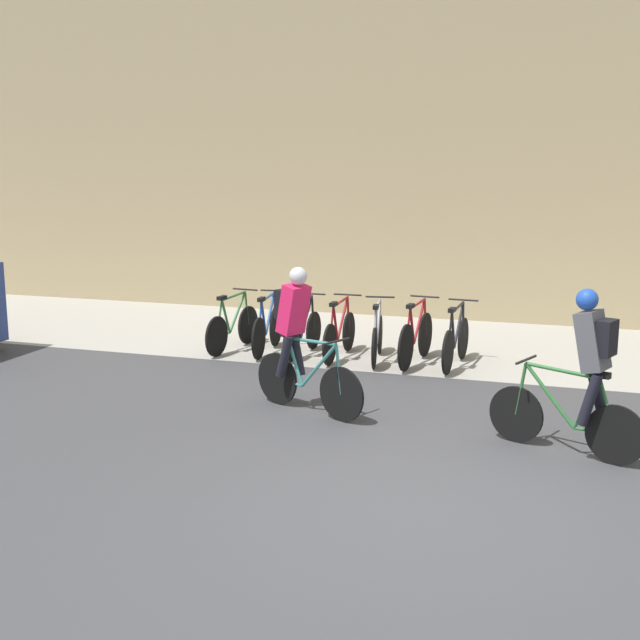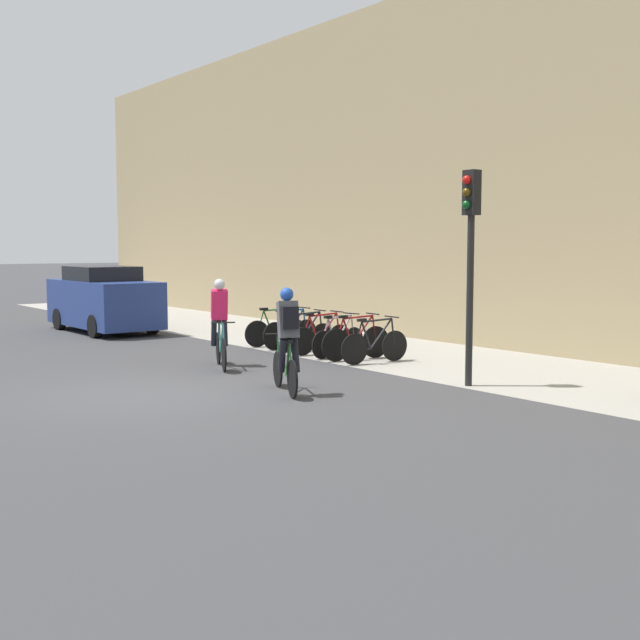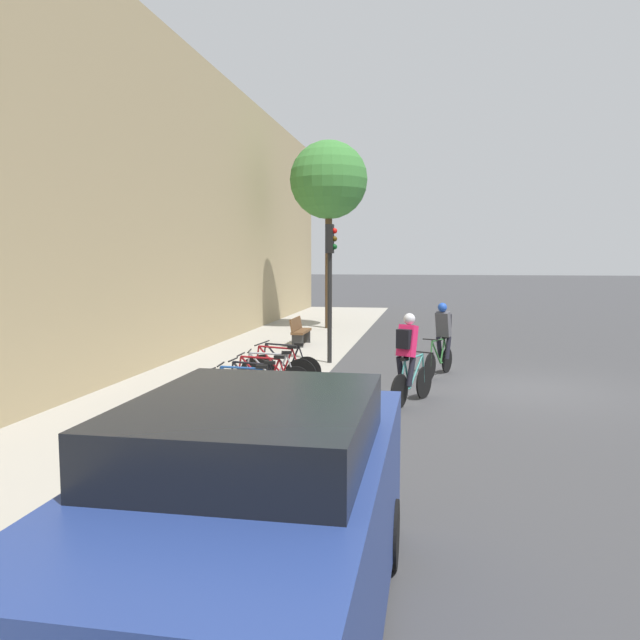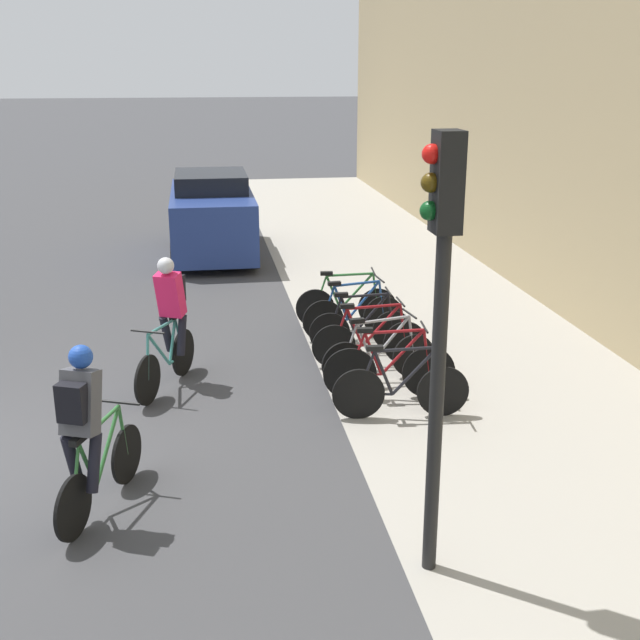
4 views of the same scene
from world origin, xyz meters
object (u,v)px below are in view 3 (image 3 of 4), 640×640
Objects in this scene: parked_bike_1 at (244,396)px; bench at (300,331)px; parked_bike_4 at (271,377)px; parked_bike_2 at (254,390)px; parked_car at (258,527)px; parked_bike_5 at (278,371)px; parked_bike_0 at (234,404)px; traffic_light_pole at (330,268)px; parked_bike_3 at (263,383)px; cyclist_grey at (442,336)px; parked_bike_6 at (285,367)px; cyclist_pink at (408,356)px.

parked_bike_1 is 9.42m from bench.
parked_bike_2 is at bearing 179.96° from parked_bike_4.
parked_car reaches higher than parked_bike_1.
parked_bike_2 is (0.60, -0.00, -0.01)m from parked_bike_1.
parked_bike_5 is at bearing -171.72° from bench.
parked_bike_0 is 6.01m from parked_car.
traffic_light_pole reaches higher than parked_bike_0.
parked_bike_0 reaches higher than parked_bike_2.
parked_bike_3 reaches higher than bench.
cyclist_grey reaches higher than parked_bike_6.
parked_bike_0 is (-5.41, 3.47, -0.55)m from cyclist_grey.
parked_bike_5 reaches higher than parked_bike_1.
parked_car is at bearing -173.05° from traffic_light_pole.
parked_bike_5 is 0.61m from parked_bike_6.
cyclist_pink is 0.48× the size of traffic_light_pole.
parked_bike_3 reaches higher than parked_bike_2.
parked_bike_5 reaches higher than parked_bike_6.
cyclist_grey is 1.21× the size of bench.
parked_bike_3 is 7.74m from parked_car.
parked_bike_5 is at bearing 179.91° from parked_bike_6.
traffic_light_pole reaches higher than parked_bike_1.
traffic_light_pole is (4.57, 2.26, 1.62)m from cyclist_pink.
cyclist_pink is at bearing -154.23° from bench.
parked_bike_5 is at bearing 0.00° from parked_bike_1.
parked_car reaches higher than parked_bike_4.
bench is 0.34× the size of parked_car.
parked_bike_5 is at bearing 0.01° from parked_bike_2.
cyclist_grey is at bearing -39.51° from parked_bike_2.
cyclist_pink is 2.98m from parked_bike_2.
parked_bike_5 is 8.90m from parked_car.
traffic_light_pole is 0.86× the size of parked_car.
parked_bike_6 is at bearing 61.28° from cyclist_pink.
parked_bike_6 is (1.81, 0.00, 0.00)m from parked_bike_3.
parked_bike_6 is (3.02, -0.00, -0.00)m from parked_bike_1.
parked_car is at bearing -160.21° from parked_bike_0.
parked_bike_3 is (0.61, -0.00, 0.01)m from parked_bike_2.
parked_bike_1 reaches higher than parked_bike_3.
parked_bike_0 is at bearing 19.79° from parked_car.
parked_bike_3 is 0.61m from parked_bike_4.
parked_bike_2 is at bearing 179.92° from parked_bike_3.
traffic_light_pole reaches higher than parked_bike_5.
bench is at bearing 5.80° from parked_bike_0.
parked_bike_1 is at bearing 175.03° from traffic_light_pole.
cyclist_pink is at bearing -108.30° from parked_bike_5.
parked_bike_1 is at bearing 0.07° from parked_bike_0.
parked_bike_2 is 1.21m from parked_bike_4.
parked_bike_3 is 0.39× the size of parked_car.
cyclist_pink is 1.09× the size of parked_bike_4.
cyclist_grey is 5.03m from parked_bike_3.
cyclist_pink reaches higher than parked_bike_1.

